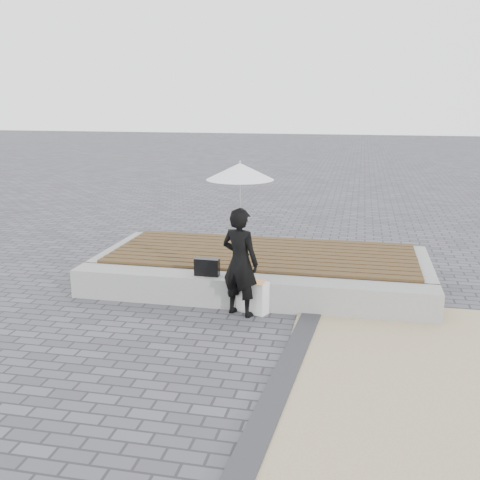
# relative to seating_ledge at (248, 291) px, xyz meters

# --- Properties ---
(ground) EXTENTS (80.00, 80.00, 0.00)m
(ground) POSITION_rel_seating_ledge_xyz_m (0.00, -1.60, -0.20)
(ground) COLOR #505055
(ground) RESTS_ON ground
(edging_band) EXTENTS (0.61, 5.20, 0.04)m
(edging_band) POSITION_rel_seating_ledge_xyz_m (0.75, -2.10, -0.18)
(edging_band) COLOR #303032
(edging_band) RESTS_ON ground
(seating_ledge) EXTENTS (5.00, 0.45, 0.40)m
(seating_ledge) POSITION_rel_seating_ledge_xyz_m (0.00, 0.00, 0.00)
(seating_ledge) COLOR #999994
(seating_ledge) RESTS_ON ground
(timber_platform) EXTENTS (5.00, 2.00, 0.40)m
(timber_platform) POSITION_rel_seating_ledge_xyz_m (0.00, 1.20, 0.00)
(timber_platform) COLOR #A7A6A1
(timber_platform) RESTS_ON ground
(timber_decking) EXTENTS (4.60, 2.00, 0.04)m
(timber_decking) POSITION_rel_seating_ledge_xyz_m (0.00, 1.20, 0.22)
(timber_decking) COLOR #50381C
(timber_decking) RESTS_ON timber_platform
(woman) EXTENTS (0.60, 0.50, 1.42)m
(woman) POSITION_rel_seating_ledge_xyz_m (-0.04, -0.34, 0.51)
(woman) COLOR black
(woman) RESTS_ON ground
(parasol) EXTENTS (0.84, 0.84, 1.07)m
(parasol) POSITION_rel_seating_ledge_xyz_m (-0.04, -0.34, 1.67)
(parasol) COLOR #B7B7BC
(parasol) RESTS_ON ground
(handbag) EXTENTS (0.34, 0.13, 0.24)m
(handbag) POSITION_rel_seating_ledge_xyz_m (-0.56, -0.04, 0.32)
(handbag) COLOR black
(handbag) RESTS_ON seating_ledge
(canvas_tote) EXTENTS (0.45, 0.32, 0.43)m
(canvas_tote) POSITION_rel_seating_ledge_xyz_m (0.11, -0.24, 0.02)
(canvas_tote) COLOR white
(canvas_tote) RESTS_ON ground
(magazine) EXTENTS (0.34, 0.27, 0.01)m
(magazine) POSITION_rel_seating_ledge_xyz_m (0.11, -0.29, 0.24)
(magazine) COLOR #D83D36
(magazine) RESTS_ON canvas_tote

